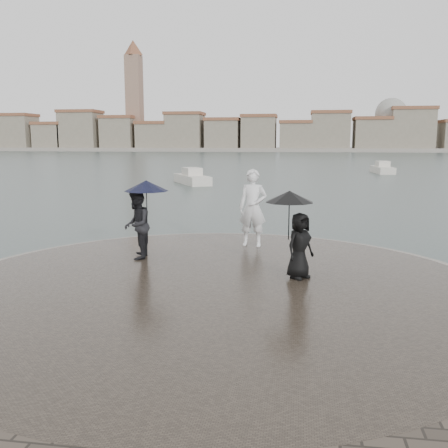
# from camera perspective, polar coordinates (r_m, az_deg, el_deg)

# --- Properties ---
(ground) EXTENTS (400.00, 400.00, 0.00)m
(ground) POSITION_cam_1_polar(r_m,az_deg,el_deg) (7.74, -5.60, -16.59)
(ground) COLOR #2B3835
(ground) RESTS_ON ground
(kerb_ring) EXTENTS (12.50, 12.50, 0.32)m
(kerb_ring) POSITION_cam_1_polar(r_m,az_deg,el_deg) (10.87, -1.04, -7.84)
(kerb_ring) COLOR gray
(kerb_ring) RESTS_ON ground
(quay_tip) EXTENTS (11.90, 11.90, 0.36)m
(quay_tip) POSITION_cam_1_polar(r_m,az_deg,el_deg) (10.86, -1.04, -7.74)
(quay_tip) COLOR #2D261E
(quay_tip) RESTS_ON ground
(statue) EXTENTS (0.87, 0.62, 2.24)m
(statue) POSITION_cam_1_polar(r_m,az_deg,el_deg) (14.49, 3.31, 1.86)
(statue) COLOR white
(statue) RESTS_ON quay_tip
(visitor_left) EXTENTS (1.23, 1.16, 2.04)m
(visitor_left) POSITION_cam_1_polar(r_m,az_deg,el_deg) (13.06, -9.67, 1.05)
(visitor_left) COLOR black
(visitor_left) RESTS_ON quay_tip
(visitor_right) EXTENTS (1.21, 1.09, 1.95)m
(visitor_right) POSITION_cam_1_polar(r_m,az_deg,el_deg) (11.16, 8.20, -0.35)
(visitor_right) COLOR black
(visitor_right) RESTS_ON quay_tip
(far_skyline) EXTENTS (260.00, 20.00, 37.00)m
(far_skyline) POSITION_cam_1_polar(r_m,az_deg,el_deg) (167.64, 6.01, 10.15)
(far_skyline) COLOR gray
(far_skyline) RESTS_ON ground
(boats) EXTENTS (35.52, 21.99, 1.50)m
(boats) POSITION_cam_1_polar(r_m,az_deg,el_deg) (47.59, 18.04, 5.36)
(boats) COLOR beige
(boats) RESTS_ON ground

